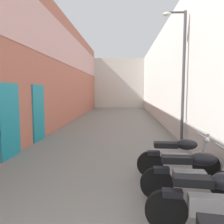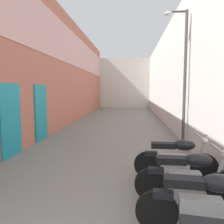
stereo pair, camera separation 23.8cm
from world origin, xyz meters
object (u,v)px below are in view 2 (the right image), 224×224
at_px(motorcycle_third, 188,175).
at_px(street_lamp, 182,69).
at_px(motorcycle_fourth, 176,157).
at_px(motorcycle_second, 205,202).

height_order(motorcycle_third, street_lamp, street_lamp).
bearing_deg(motorcycle_fourth, street_lamp, 76.23).
xyz_separation_m(motorcycle_third, street_lamp, (0.70, 3.91, 2.22)).
relative_size(motorcycle_second, motorcycle_fourth, 1.00).
height_order(motorcycle_second, motorcycle_third, same).
relative_size(motorcycle_third, street_lamp, 0.40).
bearing_deg(motorcycle_second, motorcycle_third, 90.00).
height_order(motorcycle_second, street_lamp, street_lamp).
relative_size(motorcycle_second, motorcycle_third, 1.00).
distance_m(motorcycle_second, motorcycle_fourth, 2.02).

